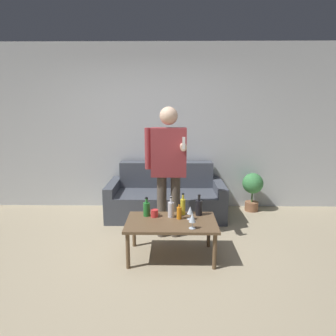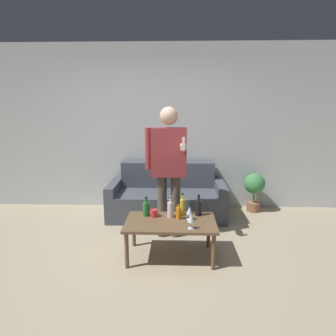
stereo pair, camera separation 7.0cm
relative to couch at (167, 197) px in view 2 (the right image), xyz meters
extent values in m
plane|color=tan|center=(-0.20, -1.69, -0.29)|extent=(16.00, 16.00, 0.00)
cube|color=silver|center=(-0.20, 0.44, 1.06)|extent=(8.00, 0.06, 2.70)
cube|color=#474C56|center=(0.00, -0.18, -0.09)|extent=(1.51, 0.63, 0.40)
cube|color=#474C56|center=(0.00, 0.26, 0.12)|extent=(1.51, 0.25, 0.81)
cube|color=#474C56|center=(-0.82, -0.06, -0.02)|extent=(0.14, 0.88, 0.54)
cube|color=#474C56|center=(0.82, -0.06, -0.02)|extent=(0.14, 0.88, 0.54)
cube|color=brown|center=(0.09, -1.39, 0.13)|extent=(1.02, 0.62, 0.03)
cylinder|color=brown|center=(-0.37, -1.65, -0.09)|extent=(0.04, 0.04, 0.40)
cylinder|color=brown|center=(0.54, -1.65, -0.09)|extent=(0.04, 0.04, 0.40)
cylinder|color=brown|center=(-0.37, -1.13, -0.09)|extent=(0.04, 0.04, 0.40)
cylinder|color=brown|center=(0.54, -1.13, -0.09)|extent=(0.04, 0.04, 0.40)
cylinder|color=silver|center=(0.08, -1.26, 0.23)|extent=(0.07, 0.07, 0.18)
cylinder|color=silver|center=(0.08, -1.26, 0.36)|extent=(0.03, 0.03, 0.07)
cylinder|color=black|center=(0.08, -1.26, 0.39)|extent=(0.03, 0.03, 0.01)
cylinder|color=black|center=(0.41, -1.19, 0.24)|extent=(0.08, 0.08, 0.18)
cylinder|color=black|center=(0.41, -1.19, 0.36)|extent=(0.03, 0.03, 0.07)
cylinder|color=black|center=(0.41, -1.19, 0.39)|extent=(0.03, 0.03, 0.01)
cylinder|color=yellow|center=(0.22, -1.17, 0.24)|extent=(0.06, 0.06, 0.19)
cylinder|color=yellow|center=(0.22, -1.17, 0.37)|extent=(0.02, 0.02, 0.07)
cylinder|color=black|center=(0.22, -1.17, 0.40)|extent=(0.03, 0.03, 0.01)
cylinder|color=#23752D|center=(-0.21, -1.22, 0.23)|extent=(0.08, 0.08, 0.16)
cylinder|color=#23752D|center=(-0.21, -1.22, 0.34)|extent=(0.03, 0.03, 0.06)
cylinder|color=black|center=(-0.21, -1.22, 0.36)|extent=(0.03, 0.03, 0.01)
cylinder|color=orange|center=(0.18, -1.32, 0.21)|extent=(0.06, 0.06, 0.14)
cylinder|color=orange|center=(0.18, -1.32, 0.31)|extent=(0.02, 0.02, 0.05)
cylinder|color=black|center=(0.18, -1.32, 0.33)|extent=(0.02, 0.02, 0.01)
cylinder|color=silver|center=(0.31, -1.59, 0.15)|extent=(0.07, 0.07, 0.01)
cylinder|color=silver|center=(0.31, -1.59, 0.18)|extent=(0.01, 0.01, 0.07)
cone|color=silver|center=(0.31, -1.59, 0.27)|extent=(0.07, 0.07, 0.09)
cylinder|color=silver|center=(0.30, -1.33, 0.15)|extent=(0.07, 0.07, 0.01)
cylinder|color=silver|center=(0.30, -1.33, 0.18)|extent=(0.01, 0.01, 0.06)
cone|color=silver|center=(0.30, -1.33, 0.26)|extent=(0.07, 0.07, 0.09)
cylinder|color=red|center=(-0.11, -1.25, 0.19)|extent=(0.09, 0.09, 0.09)
cylinder|color=brown|center=(-0.04, -0.81, 0.12)|extent=(0.12, 0.12, 0.82)
cylinder|color=brown|center=(0.14, -0.81, 0.12)|extent=(0.12, 0.12, 0.82)
cube|color=#933338|center=(0.05, -0.81, 0.84)|extent=(0.44, 0.20, 0.61)
sphere|color=beige|center=(0.05, -0.81, 1.30)|extent=(0.23, 0.23, 0.23)
cylinder|color=#933338|center=(-0.21, -0.81, 0.89)|extent=(0.08, 0.08, 0.52)
cylinder|color=beige|center=(0.23, -0.95, 0.93)|extent=(0.08, 0.28, 0.08)
cube|color=white|center=(0.23, -1.12, 0.99)|extent=(0.03, 0.03, 0.14)
cylinder|color=#936042|center=(1.41, 0.19, -0.21)|extent=(0.22, 0.22, 0.15)
cylinder|color=#476B38|center=(1.41, 0.19, -0.04)|extent=(0.03, 0.03, 0.20)
sphere|color=#428E4C|center=(1.41, 0.19, 0.18)|extent=(0.34, 0.34, 0.34)
camera|label=1|loc=(0.09, -4.56, 1.40)|focal=32.00mm
camera|label=2|loc=(0.16, -4.56, 1.40)|focal=32.00mm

